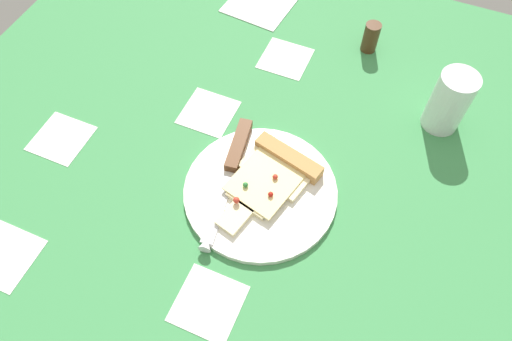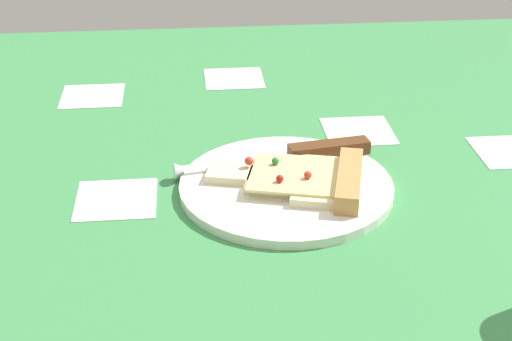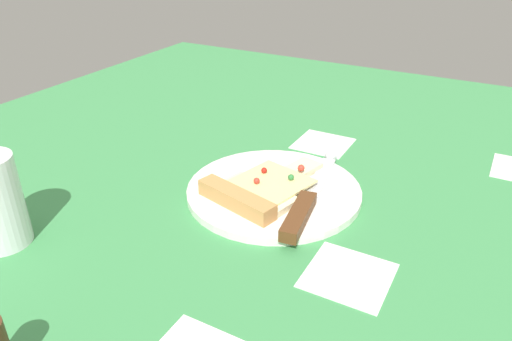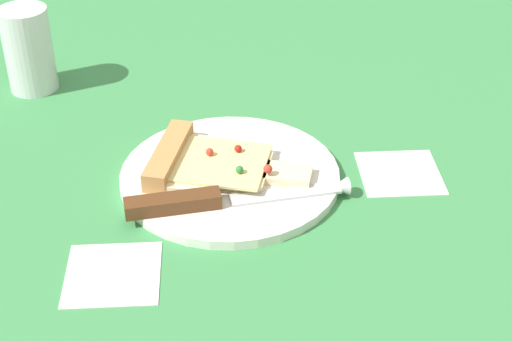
{
  "view_description": "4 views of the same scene",
  "coord_description": "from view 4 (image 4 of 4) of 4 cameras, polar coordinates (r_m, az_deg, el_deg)",
  "views": [
    {
      "loc": [
        11.96,
        -30.18,
        66.1
      ],
      "look_at": [
        -3.67,
        6.43,
        3.17
      ],
      "focal_mm": 33.23,
      "sensor_mm": 36.0,
      "label": 1
    },
    {
      "loc": [
        73.43,
        -6.08,
        43.23
      ],
      "look_at": [
        -0.79,
        1.0,
        3.53
      ],
      "focal_mm": 53.67,
      "sensor_mm": 36.0,
      "label": 2
    },
    {
      "loc": [
        -28.01,
        57.26,
        34.91
      ],
      "look_at": [
        1.14,
        3.87,
        2.63
      ],
      "focal_mm": 33.83,
      "sensor_mm": 36.0,
      "label": 3
    },
    {
      "loc": [
        -73.65,
        6.0,
        50.05
      ],
      "look_at": [
        -3.11,
        1.73,
        1.86
      ],
      "focal_mm": 54.73,
      "sensor_mm": 36.0,
      "label": 4
    }
  ],
  "objects": [
    {
      "name": "ground_plane",
      "position": [
        0.9,
        0.98,
        -0.63
      ],
      "size": [
        129.09,
        129.09,
        3.0
      ],
      "color": "#3D8C4C",
      "rests_on": "ground"
    },
    {
      "name": "plate",
      "position": [
        0.87,
        -1.92,
        -0.41
      ],
      "size": [
        24.44,
        24.44,
        1.09
      ],
      "primitive_type": "cylinder",
      "color": "white",
      "rests_on": "ground_plane"
    },
    {
      "name": "pizza_slice",
      "position": [
        0.87,
        -3.62,
        0.49
      ],
      "size": [
        13.32,
        18.79,
        2.31
      ],
      "rotation": [
        0.0,
        0.0,
        2.89
      ],
      "color": "beige",
      "rests_on": "plate"
    },
    {
      "name": "knife",
      "position": [
        0.82,
        -2.9,
        -2.11
      ],
      "size": [
        5.71,
        24.04,
        2.45
      ],
      "rotation": [
        0.0,
        0.0,
        3.29
      ],
      "color": "silver",
      "rests_on": "plate"
    },
    {
      "name": "drinking_glass",
      "position": [
        1.08,
        -16.29,
        8.48
      ],
      "size": [
        6.37,
        6.37,
        11.28
      ],
      "primitive_type": "cylinder",
      "color": "white",
      "rests_on": "ground_plane"
    }
  ]
}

